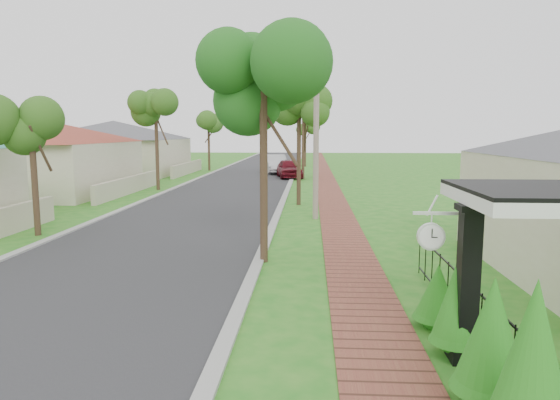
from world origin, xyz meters
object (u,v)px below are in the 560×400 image
(parked_car_white, at_px, (276,164))
(near_tree, at_px, (263,88))
(parked_car_red, at_px, (289,169))
(station_clock, at_px, (431,235))
(porch_post, at_px, (467,292))
(utility_pole, at_px, (316,133))

(parked_car_white, bearing_deg, near_tree, -97.69)
(parked_car_red, xyz_separation_m, parked_car_white, (-1.40, 4.44, 0.06))
(parked_car_red, bearing_deg, near_tree, -98.60)
(station_clock, bearing_deg, near_tree, 120.69)
(parked_car_white, bearing_deg, parked_car_red, -83.60)
(near_tree, bearing_deg, parked_car_red, 90.89)
(porch_post, relative_size, utility_pole, 0.36)
(utility_pole, relative_size, station_clock, 9.40)
(porch_post, xyz_separation_m, near_tree, (-3.75, 5.89, 3.66))
(porch_post, distance_m, station_clock, 1.05)
(parked_car_white, height_order, utility_pole, utility_pole)
(parked_car_red, bearing_deg, utility_pole, -93.71)
(porch_post, relative_size, parked_car_white, 0.52)
(parked_car_red, height_order, station_clock, station_clock)
(parked_car_red, bearing_deg, parked_car_white, 98.00)
(porch_post, bearing_deg, parked_car_red, 97.45)
(utility_pole, height_order, station_clock, utility_pole)
(parked_car_white, xyz_separation_m, utility_pole, (3.30, -23.23, 2.77))
(porch_post, xyz_separation_m, parked_car_white, (-5.55, 36.19, -0.32))
(parked_car_red, height_order, parked_car_white, parked_car_white)
(parked_car_white, xyz_separation_m, near_tree, (1.80, -30.31, 3.97))
(station_clock, bearing_deg, parked_car_white, 98.04)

